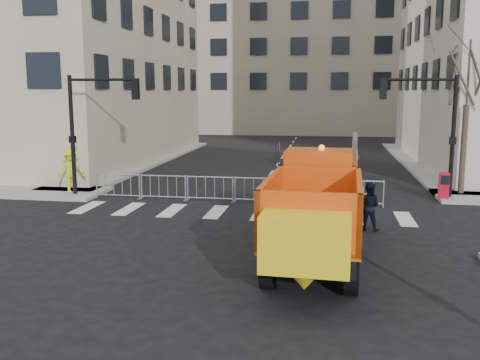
% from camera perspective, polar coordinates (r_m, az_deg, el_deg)
% --- Properties ---
extents(ground, '(120.00, 120.00, 0.00)m').
position_cam_1_polar(ground, '(15.69, -2.75, -7.99)').
color(ground, black).
rests_on(ground, ground).
extents(sidewalk_back, '(64.00, 5.00, 0.15)m').
position_cam_1_polar(sidewalk_back, '(23.81, 1.50, -1.77)').
color(sidewalk_back, gray).
rests_on(sidewalk_back, ground).
extents(building_far, '(30.00, 18.00, 24.00)m').
position_cam_1_polar(building_far, '(67.12, 6.78, 15.59)').
color(building_far, gray).
rests_on(building_far, ground).
extents(traffic_light_left, '(0.18, 0.18, 5.40)m').
position_cam_1_polar(traffic_light_left, '(24.87, -17.44, 4.39)').
color(traffic_light_left, black).
rests_on(traffic_light_left, ground).
extents(traffic_light_right, '(0.18, 0.18, 5.40)m').
position_cam_1_polar(traffic_light_right, '(24.81, 21.76, 4.14)').
color(traffic_light_right, black).
rests_on(traffic_light_right, ground).
extents(crowd_barriers, '(12.60, 0.60, 1.10)m').
position_cam_1_polar(crowd_barriers, '(22.96, -0.65, -0.98)').
color(crowd_barriers, '#9EA0A5').
rests_on(crowd_barriers, ground).
extents(street_tree, '(3.00, 3.00, 7.50)m').
position_cam_1_polar(street_tree, '(25.88, 22.95, 6.59)').
color(street_tree, '#382B21').
rests_on(street_tree, ground).
extents(plow_truck, '(3.00, 9.22, 3.54)m').
position_cam_1_polar(plow_truck, '(14.75, 8.15, -2.88)').
color(plow_truck, black).
rests_on(plow_truck, ground).
extents(cop_a, '(0.64, 0.43, 1.74)m').
position_cam_1_polar(cop_a, '(20.73, 10.57, -1.36)').
color(cop_a, black).
rests_on(cop_a, ground).
extents(cop_b, '(0.94, 0.82, 1.66)m').
position_cam_1_polar(cop_b, '(18.73, 13.55, -2.74)').
color(cop_b, black).
rests_on(cop_b, ground).
extents(cop_c, '(1.04, 1.03, 1.77)m').
position_cam_1_polar(cop_c, '(19.55, 8.33, -1.92)').
color(cop_c, black).
rests_on(cop_c, ground).
extents(worker, '(1.46, 1.42, 2.00)m').
position_cam_1_polar(worker, '(25.50, -17.57, 0.99)').
color(worker, yellow).
rests_on(worker, sidewalk_back).
extents(newspaper_box, '(0.51, 0.47, 1.10)m').
position_cam_1_polar(newspaper_box, '(24.60, 20.90, -0.55)').
color(newspaper_box, '#B80E25').
rests_on(newspaper_box, sidewalk_back).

